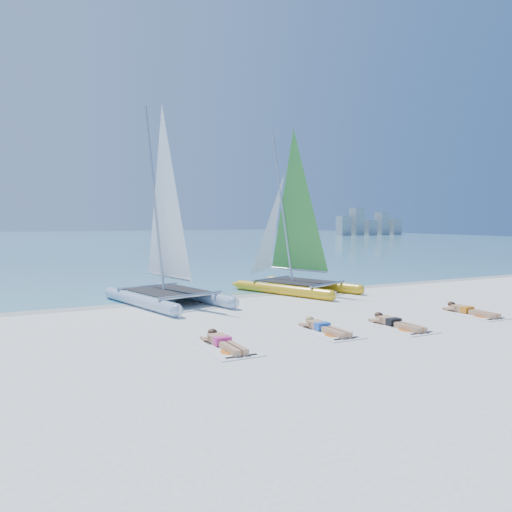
{
  "coord_description": "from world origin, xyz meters",
  "views": [
    {
      "loc": [
        -6.98,
        -11.13,
        2.78
      ],
      "look_at": [
        -0.69,
        1.2,
        1.78
      ],
      "focal_mm": 35.0,
      "sensor_mm": 36.0,
      "label": 1
    }
  ],
  "objects": [
    {
      "name": "towel_a",
      "position": [
        -2.73,
        -1.39,
        0.01
      ],
      "size": [
        1.0,
        1.85,
        0.02
      ],
      "primitive_type": "cube",
      "color": "white",
      "rests_on": "ground"
    },
    {
      "name": "sunbather_c",
      "position": [
        2.09,
        -1.33,
        0.12
      ],
      "size": [
        0.37,
        1.73,
        0.26
      ],
      "color": "tan",
      "rests_on": "towel_c"
    },
    {
      "name": "sunbather_b",
      "position": [
        0.1,
        -0.94,
        0.12
      ],
      "size": [
        0.37,
        1.73,
        0.26
      ],
      "color": "tan",
      "rests_on": "towel_b"
    },
    {
      "name": "catamaran_yellow",
      "position": [
        2.95,
        5.64,
        2.08
      ],
      "size": [
        3.94,
        5.36,
        6.62
      ],
      "rotation": [
        0.0,
        0.0,
        0.38
      ],
      "color": "gold",
      "rests_on": "ground"
    },
    {
      "name": "towel_d",
      "position": [
        5.27,
        -1.16,
        0.01
      ],
      "size": [
        1.0,
        1.85,
        0.02
      ],
      "primitive_type": "cube",
      "color": "white",
      "rests_on": "ground"
    },
    {
      "name": "wet_sand_strip",
      "position": [
        0.0,
        5.5,
        0.0
      ],
      "size": [
        140.0,
        1.4,
        0.01
      ],
      "primitive_type": "cube",
      "color": "beige",
      "rests_on": "ground"
    },
    {
      "name": "ground",
      "position": [
        0.0,
        0.0,
        0.0
      ],
      "size": [
        140.0,
        140.0,
        0.0
      ],
      "primitive_type": "plane",
      "color": "white",
      "rests_on": "ground"
    },
    {
      "name": "catamaran_blue",
      "position": [
        -2.15,
        4.97,
        2.07
      ],
      "size": [
        3.49,
        5.48,
        6.92
      ],
      "rotation": [
        0.0,
        0.0,
        0.22
      ],
      "color": "#A4BAD7",
      "rests_on": "ground"
    },
    {
      "name": "towel_b",
      "position": [
        0.1,
        -1.13,
        0.01
      ],
      "size": [
        1.0,
        1.85,
        0.02
      ],
      "primitive_type": "cube",
      "color": "white",
      "rests_on": "ground"
    },
    {
      "name": "distant_skyline",
      "position": [
        53.71,
        62.0,
        1.94
      ],
      "size": [
        14.0,
        2.0,
        5.0
      ],
      "color": "#979EA6",
      "rests_on": "ground"
    },
    {
      "name": "sea",
      "position": [
        0.0,
        63.0,
        0.01
      ],
      "size": [
        140.0,
        115.0,
        0.01
      ],
      "primitive_type": "cube",
      "color": "#7CCBCF",
      "rests_on": "ground"
    },
    {
      "name": "sunbather_d",
      "position": [
        5.27,
        -0.97,
        0.12
      ],
      "size": [
        0.37,
        1.73,
        0.26
      ],
      "color": "tan",
      "rests_on": "towel_d"
    },
    {
      "name": "sunbather_a",
      "position": [
        -2.73,
        -1.2,
        0.12
      ],
      "size": [
        0.37,
        1.73,
        0.26
      ],
      "color": "tan",
      "rests_on": "towel_a"
    },
    {
      "name": "towel_c",
      "position": [
        2.09,
        -1.52,
        0.01
      ],
      "size": [
        1.0,
        1.85,
        0.02
      ],
      "primitive_type": "cube",
      "color": "white",
      "rests_on": "ground"
    }
  ]
}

